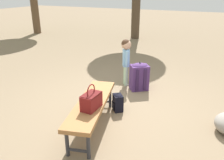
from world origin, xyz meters
The scene contains 6 objects.
ground_plane centered at (0.00, 0.00, 0.00)m, with size 40.00×40.00×0.00m, color #7F6B51.
park_bench centered at (-0.73, 0.07, 0.39)m, with size 1.65×0.81×0.45m.
handbag centered at (-0.92, -0.04, 0.58)m, with size 0.32×0.19×0.37m.
child_standing centered at (1.07, 0.28, 0.69)m, with size 0.25×0.21×1.03m.
backpack_large centered at (0.96, -0.08, 0.31)m, with size 0.43×0.45×0.62m.
backpack_small centered at (-0.08, -0.06, 0.17)m, with size 0.25×0.24×0.34m.
Camera 1 is at (-3.36, -1.55, 2.02)m, focal length 36.92 mm.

